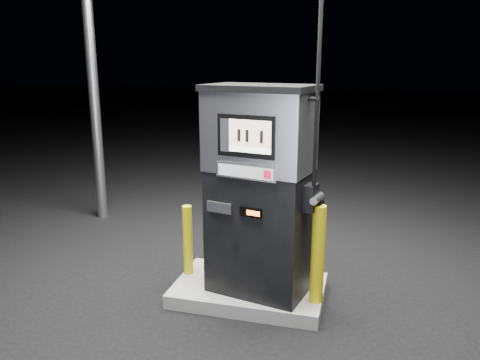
# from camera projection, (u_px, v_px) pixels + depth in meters

# --- Properties ---
(ground) EXTENTS (80.00, 80.00, 0.00)m
(ground) POSITION_uv_depth(u_px,v_px,m) (249.00, 296.00, 5.13)
(ground) COLOR black
(ground) RESTS_ON ground
(pump_island) EXTENTS (1.60, 1.00, 0.15)m
(pump_island) POSITION_uv_depth(u_px,v_px,m) (249.00, 290.00, 5.11)
(pump_island) COLOR slate
(pump_island) RESTS_ON ground
(fuel_dispenser) EXTENTS (1.23, 0.84, 4.43)m
(fuel_dispenser) POSITION_uv_depth(u_px,v_px,m) (259.00, 190.00, 4.69)
(fuel_dispenser) COLOR black
(fuel_dispenser) RESTS_ON pump_island
(bollard_left) EXTENTS (0.11, 0.11, 0.80)m
(bollard_left) POSITION_uv_depth(u_px,v_px,m) (188.00, 240.00, 5.26)
(bollard_left) COLOR yellow
(bollard_left) RESTS_ON pump_island
(bollard_right) EXTENTS (0.16, 0.16, 1.01)m
(bollard_right) POSITION_uv_depth(u_px,v_px,m) (318.00, 255.00, 4.60)
(bollard_right) COLOR yellow
(bollard_right) RESTS_ON pump_island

